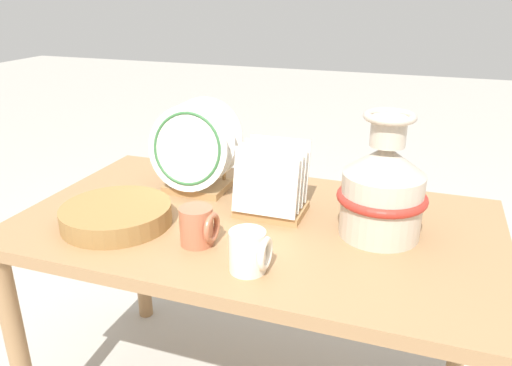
% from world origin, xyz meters
% --- Properties ---
extents(display_table, '(1.31, 0.75, 0.68)m').
position_xyz_m(display_table, '(0.00, 0.00, 0.60)').
color(display_table, '#9E754C').
rests_on(display_table, ground_plane).
extents(ceramic_vase, '(0.23, 0.23, 0.32)m').
position_xyz_m(ceramic_vase, '(0.33, 0.03, 0.81)').
color(ceramic_vase, beige).
rests_on(ceramic_vase, display_table).
extents(dish_rack_round_plates, '(0.26, 0.18, 0.28)m').
position_xyz_m(dish_rack_round_plates, '(-0.25, 0.14, 0.80)').
color(dish_rack_round_plates, tan).
rests_on(dish_rack_round_plates, display_table).
extents(dish_rack_square_plates, '(0.19, 0.17, 0.20)m').
position_xyz_m(dish_rack_square_plates, '(0.03, 0.06, 0.76)').
color(dish_rack_square_plates, tan).
rests_on(dish_rack_square_plates, display_table).
extents(wicker_charger_stack, '(0.30, 0.30, 0.05)m').
position_xyz_m(wicker_charger_stack, '(-0.35, -0.15, 0.71)').
color(wicker_charger_stack, olive).
rests_on(wicker_charger_stack, display_table).
extents(mug_cream_glaze, '(0.09, 0.08, 0.10)m').
position_xyz_m(mug_cream_glaze, '(0.07, -0.25, 0.73)').
color(mug_cream_glaze, silver).
rests_on(mug_cream_glaze, display_table).
extents(mug_terracotta_glaze, '(0.09, 0.08, 0.10)m').
position_xyz_m(mug_terracotta_glaze, '(-0.09, -0.18, 0.73)').
color(mug_terracotta_glaze, '#B76647').
rests_on(mug_terracotta_glaze, display_table).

